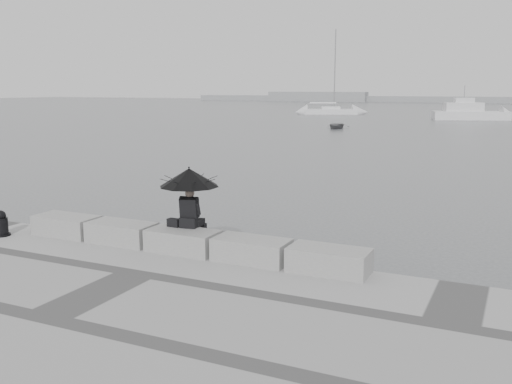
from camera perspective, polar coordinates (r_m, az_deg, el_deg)
The scene contains 13 objects.
ground at distance 13.44m, azimuth -6.19°, elevation -7.53°, with size 360.00×360.00×0.00m, color #4B4E50.
stone_block_far_left at distance 14.92m, azimuth -18.41°, elevation -3.21°, with size 1.60×0.80×0.50m, color gray.
stone_block_left at distance 13.82m, azimuth -13.27°, elevation -4.00°, with size 1.60×0.80×0.50m, color gray.
stone_block_centre at distance 12.86m, azimuth -7.30°, elevation -4.89°, with size 1.60×0.80×0.50m, color gray.
stone_block_right at distance 12.06m, azimuth -0.43°, elevation -5.84°, with size 1.60×0.80×0.50m, color gray.
stone_block_far_right at distance 11.46m, azimuth 7.31°, elevation -6.81°, with size 1.60×0.80×0.50m, color gray.
seated_person at distance 12.85m, azimuth -6.71°, elevation 0.96°, with size 1.35×1.35×1.39m.
bag at distance 13.13m, azimuth -8.22°, elevation -3.05°, with size 0.29×0.16×0.18m, color black.
mooring_bollard at distance 15.43m, azimuth -24.14°, elevation -3.06°, with size 0.41×0.41×0.65m.
distant_landmass at distance 166.09m, azimuth 20.34°, elevation 8.68°, with size 180.00×8.00×2.80m.
sailboat_left at distance 89.92m, azimuth 7.47°, elevation 8.04°, with size 8.35×5.41×12.90m.
motor_cruiser at distance 78.92m, azimuth 20.68°, elevation 7.42°, with size 9.76×5.54×4.50m.
dinghy at distance 58.94m, azimuth 8.05°, elevation 6.59°, with size 3.40×1.44×0.58m, color slate.
Camera 1 is at (6.72, -10.88, 4.13)m, focal length 40.00 mm.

